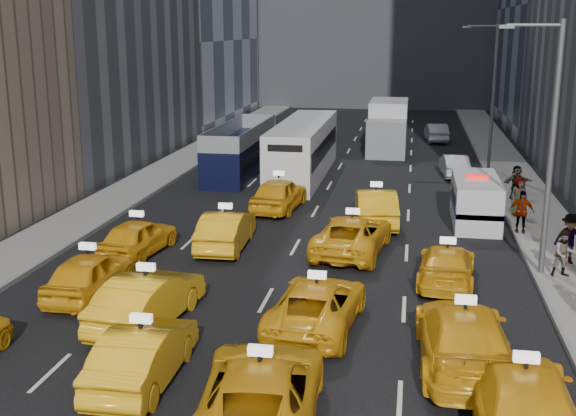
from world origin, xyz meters
name	(u,v)px	position (x,y,z in m)	size (l,w,h in m)	color
sidewalk_west	(147,181)	(-10.50, 25.00, 0.07)	(3.00, 90.00, 0.15)	gray
sidewalk_east	(524,195)	(10.50, 25.00, 0.07)	(3.00, 90.00, 0.15)	gray
curb_west	(171,182)	(-9.05, 25.00, 0.09)	(0.15, 90.00, 0.18)	slate
curb_east	(496,194)	(9.05, 25.00, 0.09)	(0.15, 90.00, 0.18)	slate
streetlight_near	(549,141)	(9.18, 12.00, 4.92)	(2.15, 0.22, 9.00)	#595B60
streetlight_far	(492,92)	(9.18, 32.00, 4.92)	(2.15, 0.22, 9.00)	#595B60
taxi_5	(143,354)	(-1.92, 1.97, 0.75)	(1.58, 4.54, 1.49)	#F5AB14
taxi_6	(261,393)	(1.44, 0.43, 0.80)	(2.67, 5.79, 1.61)	#F5AB14
taxi_7	(523,400)	(7.16, 1.12, 0.80)	(2.24, 5.51, 1.60)	#F5AB14
taxi_8	(89,274)	(-5.87, 7.41, 0.75)	(1.78, 4.42, 1.51)	#F5AB14
taxi_9	(148,299)	(-3.10, 5.46, 0.80)	(1.69, 4.86, 1.60)	#F5AB14
taxi_10	(317,305)	(1.94, 6.12, 0.71)	(2.37, 5.14, 1.43)	#F5AB14
taxi_11	(463,337)	(6.07, 4.19, 0.84)	(2.34, 5.76, 1.67)	#F5AB14
taxi_12	(138,237)	(-5.95, 11.97, 0.72)	(1.71, 4.25, 1.45)	#F5AB14
taxi_13	(226,230)	(-2.75, 13.40, 0.77)	(1.63, 4.69, 1.54)	#F5AB14
taxi_14	(352,235)	(2.35, 13.60, 0.75)	(2.49, 5.40, 1.50)	#F5AB14
taxi_15	(447,265)	(5.90, 10.68, 0.67)	(1.88, 4.63, 1.34)	#F5AB14
taxi_16	(279,194)	(-1.79, 19.95, 0.81)	(1.92, 4.77, 1.63)	#F5AB14
taxi_17	(376,207)	(3.03, 18.13, 0.82)	(1.74, 4.99, 1.64)	#F5AB14
nypd_van	(475,201)	(7.50, 19.16, 1.01)	(2.60, 5.41, 2.24)	silver
double_decker	(241,150)	(-5.76, 28.55, 1.49)	(2.66, 10.40, 3.01)	black
city_bus	(303,149)	(-1.90, 28.57, 1.62)	(4.05, 12.86, 3.27)	silver
box_truck	(388,127)	(2.76, 38.47, 1.76)	(3.27, 7.98, 3.56)	silver
misc_car_0	(454,165)	(7.10, 29.96, 0.67)	(1.41, 4.04, 1.33)	#B5B9BE
misc_car_1	(268,131)	(-6.69, 41.51, 0.79)	(2.62, 5.67, 1.58)	black
misc_car_2	(387,128)	(2.47, 44.48, 0.84)	(2.35, 5.77, 1.68)	gray
misc_car_3	(324,128)	(-2.59, 44.35, 0.77)	(1.81, 4.50, 1.53)	black
misc_car_4	(436,132)	(6.36, 43.70, 0.71)	(1.50, 4.30, 1.42)	#B3B5BB
pedestrian_1	(564,254)	(9.98, 11.68, 1.00)	(0.82, 0.45, 1.69)	gray
pedestrian_2	(570,239)	(10.46, 13.26, 1.10)	(1.23, 0.51, 1.91)	gray
pedestrian_3	(521,212)	(9.26, 17.31, 1.07)	(1.08, 0.49, 1.84)	gray
pedestrian_4	(519,196)	(9.57, 20.39, 1.06)	(0.89, 0.48, 1.81)	gray
pedestrian_5	(516,182)	(9.90, 23.85, 1.01)	(1.60, 0.46, 1.72)	gray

